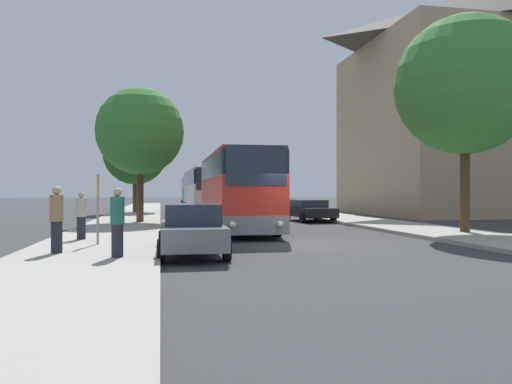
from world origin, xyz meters
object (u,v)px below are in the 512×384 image
object	(u,v)px
parked_car_right_near	(309,210)
pedestrian_waiting_near	(81,215)
bus_front	(236,191)
parked_car_right_far	(268,204)
bus_middle	(206,192)
tree_left_far	(140,131)
pedestrian_waiting_far	(117,222)
pedestrian_walking_back	(57,219)
tree_right_near	(465,85)
bus_rear	(196,193)
tree_left_near	(135,153)
bus_stop_sign	(98,201)
parked_car_left_curb	(192,229)

from	to	relation	value
parked_car_right_near	pedestrian_waiting_near	bearing A→B (deg)	40.18
bus_front	parked_car_right_far	size ratio (longest dim) A/B	2.37
bus_middle	tree_left_far	bearing A→B (deg)	-120.32
pedestrian_waiting_far	pedestrian_walking_back	size ratio (longest dim) A/B	0.97
pedestrian_waiting_near	tree_left_far	size ratio (longest dim) A/B	0.22
tree_left_far	pedestrian_waiting_far	bearing A→B (deg)	-89.85
parked_car_right_near	pedestrian_walking_back	bearing A→B (deg)	48.88
tree_left_far	parked_car_right_far	bearing A→B (deg)	52.70
pedestrian_waiting_far	tree_left_far	world-z (taller)	tree_left_far
parked_car_right_near	tree_left_far	world-z (taller)	tree_left_far
tree_left_far	tree_right_near	xyz separation A→B (m)	(13.81, -9.89, 1.08)
tree_left_far	pedestrian_walking_back	bearing A→B (deg)	-96.63
tree_right_near	pedestrian_waiting_far	bearing A→B (deg)	-157.42
bus_front	pedestrian_waiting_near	size ratio (longest dim) A/B	6.48
bus_rear	tree_left_far	xyz separation A→B (m)	(-4.62, -20.48, 3.50)
tree_left_near	bus_stop_sign	bearing A→B (deg)	-89.77
bus_stop_sign	parked_car_right_far	bearing A→B (deg)	66.55
parked_car_right_far	tree_left_far	xyz separation A→B (m)	(-10.33, -13.56, 4.48)
pedestrian_walking_back	tree_left_far	bearing A→B (deg)	89.40
parked_car_right_near	tree_right_near	world-z (taller)	tree_right_near
bus_stop_sign	tree_left_far	world-z (taller)	tree_left_far
tree_left_near	tree_left_far	xyz separation A→B (m)	(0.96, -14.29, 0.15)
pedestrian_waiting_far	pedestrian_walking_back	world-z (taller)	pedestrian_walking_back
pedestrian_waiting_near	parked_car_right_near	bearing A→B (deg)	-18.08
tree_right_near	bus_front	bearing A→B (deg)	156.54
parked_car_left_curb	pedestrian_walking_back	xyz separation A→B (m)	(-3.69, 0.09, 0.32)
bus_middle	bus_rear	xyz separation A→B (m)	(0.17, 12.62, -0.05)
pedestrian_waiting_near	pedestrian_walking_back	bearing A→B (deg)	-152.03
bus_front	parked_car_right_near	xyz separation A→B (m)	(5.63, 6.78, -1.17)
parked_car_left_curb	parked_car_right_near	world-z (taller)	parked_car_left_curb
parked_car_right_near	pedestrian_waiting_far	xyz separation A→B (m)	(-10.20, -16.49, 0.34)
bus_front	bus_middle	world-z (taller)	bus_front
bus_middle	tree_right_near	bearing A→B (deg)	-63.03
bus_front	bus_rear	distance (m)	26.38
pedestrian_waiting_far	pedestrian_walking_back	bearing A→B (deg)	169.10
bus_front	bus_middle	distance (m)	13.76
parked_car_right_near	pedestrian_waiting_near	size ratio (longest dim) A/B	2.80
bus_rear	parked_car_right_far	bearing A→B (deg)	-50.27
bus_front	parked_car_right_near	distance (m)	8.89
parked_car_left_curb	bus_stop_sign	distance (m)	3.76
bus_rear	parked_car_right_near	world-z (taller)	bus_rear
pedestrian_waiting_near	pedestrian_waiting_far	world-z (taller)	pedestrian_waiting_far
parked_car_right_near	tree_right_near	bearing A→B (deg)	105.11
bus_front	parked_car_left_curb	distance (m)	9.06
pedestrian_walking_back	tree_right_near	xyz separation A→B (m)	(15.48, 4.53, 5.27)
bus_front	pedestrian_walking_back	bearing A→B (deg)	-125.68
tree_right_near	bus_stop_sign	bearing A→B (deg)	-171.02
bus_front	tree_left_far	size ratio (longest dim) A/B	1.44
pedestrian_walking_back	tree_right_near	size ratio (longest dim) A/B	0.20
bus_front	parked_car_right_far	world-z (taller)	bus_front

